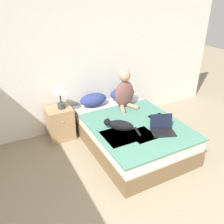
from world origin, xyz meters
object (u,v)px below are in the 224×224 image
Objects in this scene: person_sitting at (124,91)px; nightstand at (60,123)px; pillow_far at (122,94)px; cat_tabby at (120,125)px; laptop_open at (162,129)px; bed at (131,133)px; pillow_near at (93,100)px; table_lamp at (60,90)px.

nightstand is at bearing 166.30° from person_sitting.
cat_tabby is (-0.61, -0.98, -0.03)m from pillow_far.
pillow_far is at bearing 107.49° from laptop_open.
laptop_open reaches higher than cat_tabby.
person_sitting is at bearing -13.70° from nightstand.
laptop_open is (0.54, -0.34, -0.03)m from cat_tabby.
pillow_far reaches higher than bed.
pillow_far is 0.38m from person_sitting.
nightstand is at bearing 140.67° from bed.
cat_tabby is at bearing -90.22° from pillow_near.
pillow_near is at bearing 2.39° from nightstand.
table_lamp is (-1.09, 0.25, 0.14)m from person_sitting.
table_lamp reaches higher than pillow_near.
pillow_near is 0.73m from nightstand.
pillow_far is 1.10× the size of table_lamp.
table_lamp is at bearing -25.71° from nightstand.
pillow_near reaches higher than bed.
person_sitting is 1.18× the size of nightstand.
laptop_open is at bearing -47.15° from nightstand.
pillow_near is 1.00× the size of pillow_far.
pillow_near is at bearing 180.00° from pillow_far.
cat_tabby is 1.06× the size of table_lamp.
person_sitting reaches higher than bed.
cat_tabby reaches higher than nightstand.
bed is 0.94m from pillow_far.
nightstand is (-0.66, 0.95, -0.27)m from cat_tabby.
bed is 3.94× the size of pillow_near.
bed is 0.94m from pillow_near.
pillow_far is (0.61, 0.00, 0.00)m from pillow_near.
pillow_near is at bearing 132.73° from laptop_open.
cat_tabby is (-0.00, -0.98, -0.03)m from pillow_near.
pillow_near reaches higher than nightstand.
pillow_near is 1.43m from laptop_open.
laptop_open is (0.23, -0.50, 0.29)m from bed.
bed is at bearing -109.17° from cat_tabby.
table_lamp reaches higher than bed.
cat_tabby is 0.84× the size of nightstand.
person_sitting is (-0.14, -0.30, 0.18)m from pillow_far.
bed is 4.76× the size of laptop_open.
person_sitting is 1.12m from table_lamp.
pillow_far is at bearing 1.24° from nightstand.
pillow_near is 0.59m from person_sitting.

